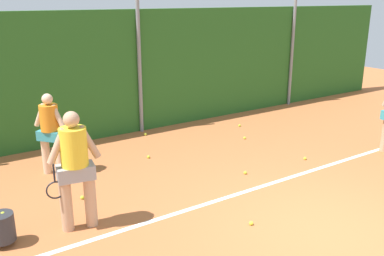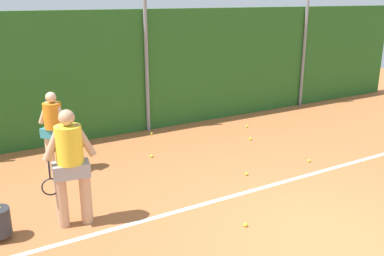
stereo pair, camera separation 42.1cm
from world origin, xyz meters
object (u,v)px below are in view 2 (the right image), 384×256
Objects in this scene: tennis_ball_4 at (245,225)px; tennis_ball_7 at (152,134)px; player_backcourt_far at (54,128)px; tennis_ball_2 at (152,156)px; tennis_ball_6 at (81,195)px; player_midcourt at (70,162)px; tennis_ball_1 at (246,174)px; tennis_ball_8 at (250,139)px; tennis_ball_5 at (309,161)px; tennis_ball_3 at (247,126)px.

tennis_ball_4 is 5.03m from tennis_ball_7.
tennis_ball_7 is at bearing 74.07° from player_backcourt_far.
tennis_ball_2 is 1.00× the size of tennis_ball_6.
player_midcourt reaches higher than tennis_ball_1.
tennis_ball_2 is (2.01, -0.28, -0.91)m from player_backcourt_far.
player_midcourt reaches higher than player_backcourt_far.
tennis_ball_4 is 1.00× the size of tennis_ball_8.
tennis_ball_2 is at bearing 123.14° from tennis_ball_1.
tennis_ball_1 is 3.25m from tennis_ball_6.
player_midcourt is 28.49× the size of tennis_ball_7.
player_backcourt_far is at bearing -87.28° from player_midcourt.
tennis_ball_6 is at bearing -168.06° from tennis_ball_8.
tennis_ball_1 is 3.41m from tennis_ball_7.
player_backcourt_far reaches higher than tennis_ball_8.
tennis_ball_5 is at bearing -4.12° from tennis_ball_1.
tennis_ball_4 is at bearing -127.71° from tennis_ball_1.
player_backcourt_far is at bearing 117.91° from tennis_ball_4.
tennis_ball_3 is (2.03, 2.64, 0.00)m from tennis_ball_1.
player_backcourt_far is 25.35× the size of tennis_ball_3.
tennis_ball_2 and tennis_ball_3 have the same top height.
tennis_ball_8 is (-0.59, -0.92, 0.00)m from tennis_ball_3.
tennis_ball_5 is at bearing -58.27° from tennis_ball_7.
tennis_ball_6 and tennis_ball_8 have the same top height.
tennis_ball_5 and tennis_ball_8 have the same top height.
tennis_ball_7 is 1.00× the size of tennis_ball_8.
tennis_ball_5 is (2.87, 1.49, 0.00)m from tennis_ball_4.
tennis_ball_1 is 1.00× the size of tennis_ball_5.
tennis_ball_3 is at bearing 52.35° from tennis_ball_4.
tennis_ball_2 is 2.24m from tennis_ball_6.
tennis_ball_1 is 1.00× the size of tennis_ball_8.
tennis_ball_4 is 1.00× the size of tennis_ball_6.
player_backcourt_far reaches higher than tennis_ball_2.
tennis_ball_8 is at bearing 95.87° from tennis_ball_5.
tennis_ball_4 is 3.03m from tennis_ball_6.
tennis_ball_8 is (1.44, 1.72, 0.00)m from tennis_ball_1.
player_backcourt_far is 25.35× the size of tennis_ball_7.
player_midcourt reaches higher than tennis_ball_7.
tennis_ball_1 is at bearing -56.86° from tennis_ball_2.
tennis_ball_3 is 2.78m from tennis_ball_5.
tennis_ball_5 is 1.00× the size of tennis_ball_6.
tennis_ball_1 is at bearing 16.20° from player_backcourt_far.
tennis_ball_5 is (4.86, -2.28, -0.91)m from player_backcourt_far.
tennis_ball_6 is (0.08, -1.42, -0.91)m from player_backcourt_far.
tennis_ball_3 is at bearing 57.22° from tennis_ball_8.
tennis_ball_3 is at bearing -143.55° from player_midcourt.
tennis_ball_8 is at bearing 44.53° from player_backcourt_far.
player_midcourt is at bearing -177.21° from tennis_ball_1.
tennis_ball_8 is (1.97, -1.65, 0.00)m from tennis_ball_7.
tennis_ball_6 is 1.00× the size of tennis_ball_7.
tennis_ball_7 is at bearing 98.93° from tennis_ball_1.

